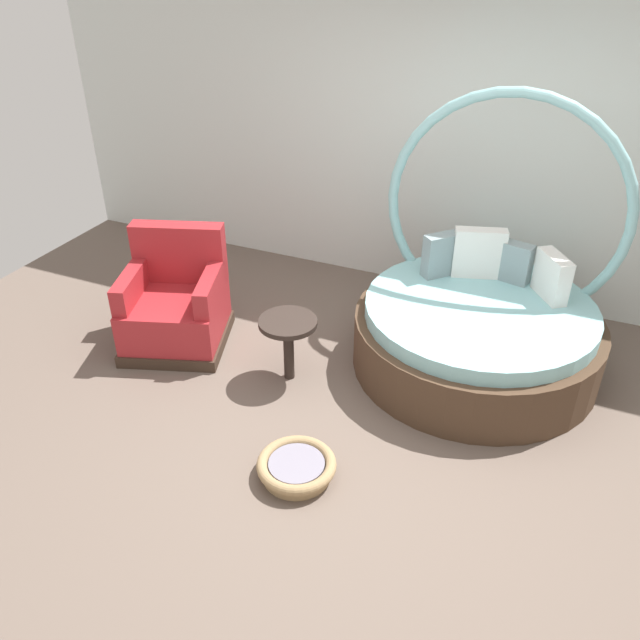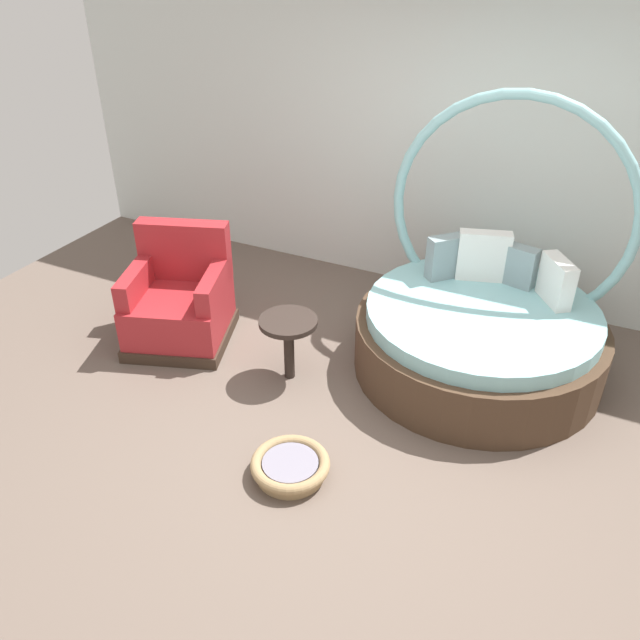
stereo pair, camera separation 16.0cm
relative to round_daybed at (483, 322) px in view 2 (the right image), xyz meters
name	(u,v)px [view 2 (the right image)]	position (x,y,z in m)	size (l,w,h in m)	color
ground_plane	(350,431)	(-0.59, -1.18, -0.40)	(8.00, 8.00, 0.02)	#66564C
back_wall	(464,138)	(-0.59, 1.15, 1.05)	(8.00, 0.12, 2.87)	silver
round_daybed	(483,322)	(0.00, 0.00, 0.00)	(1.90, 1.90, 2.04)	#473323
red_armchair	(180,303)	(-2.34, -0.71, -0.06)	(1.02, 1.02, 0.94)	#38281E
pet_basket	(290,466)	(-0.76, -1.73, -0.32)	(0.51, 0.51, 0.13)	#9E7F56
side_table	(288,330)	(-1.27, -0.81, 0.04)	(0.44, 0.44, 0.52)	#2D231E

